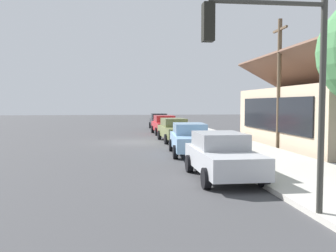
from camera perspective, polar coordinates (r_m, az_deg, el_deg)
name	(u,v)px	position (r m, az deg, el deg)	size (l,w,h in m)	color
ground_plane	(136,142)	(25.11, -5.05, -2.52)	(120.00, 120.00, 0.00)	#424244
sidewalk_curb	(216,140)	(25.89, 7.44, -2.17)	(60.00, 4.20, 0.16)	beige
car_charcoal	(159,121)	(37.94, -1.37, 0.77)	(4.70, 1.96, 1.59)	#2D3035
car_cherry	(165,125)	(31.69, -0.50, 0.23)	(4.52, 2.20, 1.59)	red
car_olive	(175,130)	(25.49, 1.03, -0.57)	(4.97, 2.14, 1.59)	olive
car_skyblue	(190,139)	(19.06, 3.48, -1.97)	(4.76, 2.23, 1.59)	#8CB7E0
car_silver	(222,155)	(13.08, 8.38, -4.52)	(4.56, 2.10, 1.59)	silver
storefront_building	(330,115)	(24.96, 23.90, 1.63)	(12.97, 7.86, 5.73)	#CCB293
traffic_light_main	(277,64)	(8.45, 16.57, 9.18)	(0.37, 2.79, 5.20)	#383833
utility_pole_wooden	(279,81)	(22.44, 16.87, 6.67)	(1.80, 0.24, 7.50)	brown
fire_hydrant_red	(219,144)	(19.51, 7.98, -2.81)	(0.22, 0.22, 0.71)	red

